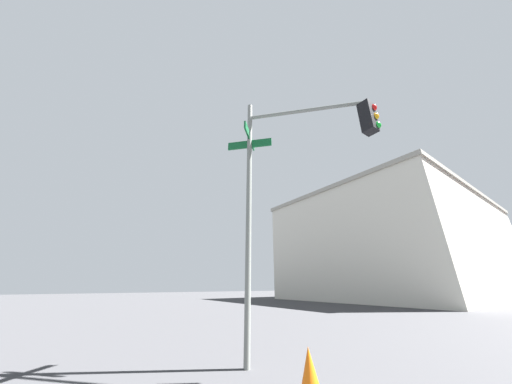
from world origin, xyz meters
TOP-DOWN VIEW (x-y plane):
  - traffic_signal_near at (-6.13, -6.47)m, footprint 2.66×2.51m
  - building_stucco at (-16.47, 20.90)m, footprint 17.23×26.10m
  - traffic_cone at (-5.31, -7.61)m, footprint 0.36×0.36m

SIDE VIEW (x-z plane):
  - traffic_cone at x=-5.31m, z-range 0.00..0.67m
  - traffic_signal_near at x=-6.13m, z-range 1.24..7.06m
  - building_stucco at x=-16.47m, z-range 0.01..10.51m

